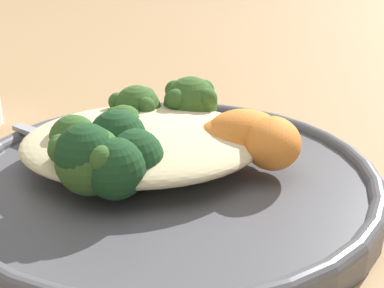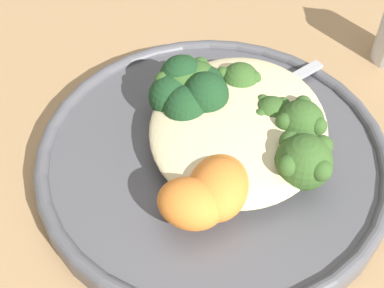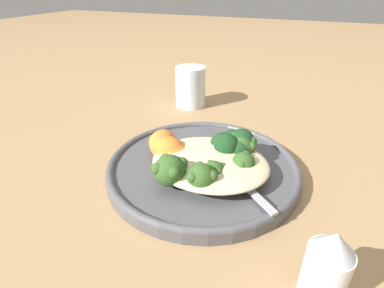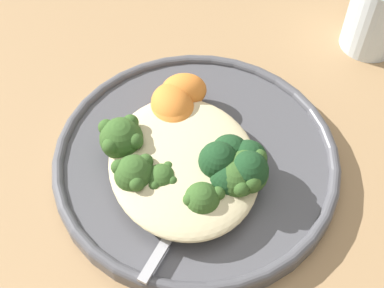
# 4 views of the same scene
# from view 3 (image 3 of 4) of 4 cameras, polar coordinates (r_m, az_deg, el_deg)

# --- Properties ---
(ground_plane) EXTENTS (4.00, 4.00, 0.00)m
(ground_plane) POSITION_cam_3_polar(r_m,az_deg,el_deg) (0.45, 2.26, -6.53)
(ground_plane) COLOR #9E7A51
(plate) EXTENTS (0.29, 0.29, 0.02)m
(plate) POSITION_cam_3_polar(r_m,az_deg,el_deg) (0.45, 2.05, -4.38)
(plate) COLOR #4C4C51
(plate) RESTS_ON ground_plane
(quinoa_mound) EXTENTS (0.17, 0.14, 0.02)m
(quinoa_mound) POSITION_cam_3_polar(r_m,az_deg,el_deg) (0.42, 3.44, -3.46)
(quinoa_mound) COLOR beige
(quinoa_mound) RESTS_ON plate
(broccoli_stalk_0) EXTENTS (0.04, 0.13, 0.04)m
(broccoli_stalk_0) POSITION_cam_3_polar(r_m,az_deg,el_deg) (0.40, -3.27, -4.37)
(broccoli_stalk_0) COLOR #8EB25B
(broccoli_stalk_0) RESTS_ON plate
(broccoli_stalk_1) EXTENTS (0.08, 0.12, 0.04)m
(broccoli_stalk_1) POSITION_cam_3_polar(r_m,az_deg,el_deg) (0.40, 1.50, -5.10)
(broccoli_stalk_1) COLOR #8EB25B
(broccoli_stalk_1) RESTS_ON plate
(broccoli_stalk_2) EXTENTS (0.07, 0.08, 0.03)m
(broccoli_stalk_2) POSITION_cam_3_polar(r_m,az_deg,el_deg) (0.41, 3.47, -4.54)
(broccoli_stalk_2) COLOR #8EB25B
(broccoli_stalk_2) RESTS_ON plate
(broccoli_stalk_3) EXTENTS (0.10, 0.05, 0.03)m
(broccoli_stalk_3) POSITION_cam_3_polar(r_m,az_deg,el_deg) (0.42, 7.87, -3.30)
(broccoli_stalk_3) COLOR #8EB25B
(broccoli_stalk_3) RESTS_ON plate
(broccoli_stalk_4) EXTENTS (0.12, 0.05, 0.04)m
(broccoli_stalk_4) POSITION_cam_3_polar(r_m,az_deg,el_deg) (0.45, 7.73, -1.00)
(broccoli_stalk_4) COLOR #8EB25B
(broccoli_stalk_4) RESTS_ON plate
(broccoli_stalk_5) EXTENTS (0.11, 0.06, 0.04)m
(broccoli_stalk_5) POSITION_cam_3_polar(r_m,az_deg,el_deg) (0.45, 8.44, -0.11)
(broccoli_stalk_5) COLOR #8EB25B
(broccoli_stalk_5) RESTS_ON plate
(sweet_potato_chunk_0) EXTENTS (0.04, 0.05, 0.03)m
(sweet_potato_chunk_0) POSITION_cam_3_polar(r_m,az_deg,el_deg) (0.47, -5.68, 0.55)
(sweet_potato_chunk_0) COLOR orange
(sweet_potato_chunk_0) RESTS_ON plate
(sweet_potato_chunk_1) EXTENTS (0.05, 0.04, 0.03)m
(sweet_potato_chunk_1) POSITION_cam_3_polar(r_m,az_deg,el_deg) (0.45, -4.92, -0.89)
(sweet_potato_chunk_1) COLOR orange
(sweet_potato_chunk_1) RESTS_ON plate
(sweet_potato_chunk_2) EXTENTS (0.06, 0.05, 0.03)m
(sweet_potato_chunk_2) POSITION_cam_3_polar(r_m,az_deg,el_deg) (0.45, -4.09, -0.94)
(sweet_potato_chunk_2) COLOR orange
(sweet_potato_chunk_2) RESTS_ON plate
(kale_tuft) EXTENTS (0.06, 0.07, 0.04)m
(kale_tuft) POSITION_cam_3_polar(r_m,az_deg,el_deg) (0.45, 7.66, -0.13)
(kale_tuft) COLOR #193D1E
(kale_tuft) RESTS_ON plate
(spoon) EXTENTS (0.08, 0.08, 0.01)m
(spoon) POSITION_cam_3_polar(r_m,az_deg,el_deg) (0.40, 9.46, -6.99)
(spoon) COLOR #A3A3A8
(spoon) RESTS_ON plate
(water_glass) EXTENTS (0.07, 0.07, 0.09)m
(water_glass) POSITION_cam_3_polar(r_m,az_deg,el_deg) (0.69, -0.28, 10.85)
(water_glass) COLOR silver
(water_glass) RESTS_ON ground_plane
(salt_shaker) EXTENTS (0.04, 0.04, 0.08)m
(salt_shaker) POSITION_cam_3_polar(r_m,az_deg,el_deg) (0.30, 24.20, -20.89)
(salt_shaker) COLOR silver
(salt_shaker) RESTS_ON ground_plane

